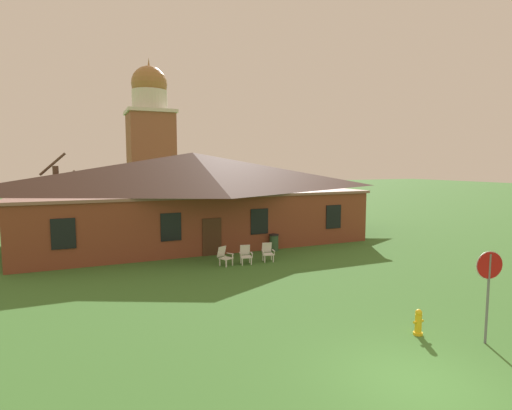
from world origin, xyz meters
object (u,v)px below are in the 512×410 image
(fire_hydrant, at_px, (418,323))
(stop_sign, at_px, (489,278))
(lawn_chair_by_porch, at_px, (224,256))
(lawn_chair_near_door, at_px, (246,254))
(lawn_chair_left_end, at_px, (268,252))
(trash_bin, at_px, (274,242))

(fire_hydrant, bearing_deg, stop_sign, -42.36)
(stop_sign, bearing_deg, lawn_chair_by_porch, 108.65)
(lawn_chair_by_porch, bearing_deg, lawn_chair_near_door, -6.00)
(stop_sign, height_order, fire_hydrant, stop_sign)
(lawn_chair_left_end, bearing_deg, stop_sign, -82.73)
(lawn_chair_by_porch, xyz_separation_m, lawn_chair_left_end, (2.41, -0.03, 0.00))
(stop_sign, xyz_separation_m, lawn_chair_left_end, (-1.46, 11.41, -1.41))
(lawn_chair_left_end, relative_size, fire_hydrant, 1.21)
(lawn_chair_near_door, distance_m, lawn_chair_left_end, 1.29)
(lawn_chair_near_door, bearing_deg, stop_sign, -76.37)
(stop_sign, distance_m, lawn_chair_left_end, 11.59)
(lawn_chair_by_porch, relative_size, fire_hydrant, 1.21)
(lawn_chair_near_door, bearing_deg, fire_hydrant, -81.99)
(lawn_chair_near_door, height_order, trash_bin, trash_bin)
(lawn_chair_by_porch, distance_m, lawn_chair_near_door, 1.12)
(trash_bin, bearing_deg, stop_sign, -89.96)
(lawn_chair_near_door, xyz_separation_m, trash_bin, (2.74, 2.23, -0.00))
(lawn_chair_near_door, bearing_deg, lawn_chair_left_end, 3.84)
(fire_hydrant, height_order, trash_bin, trash_bin)
(lawn_chair_left_end, xyz_separation_m, trash_bin, (1.45, 2.15, -0.00))
(stop_sign, relative_size, lawn_chair_left_end, 2.80)
(fire_hydrant, distance_m, trash_bin, 12.42)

